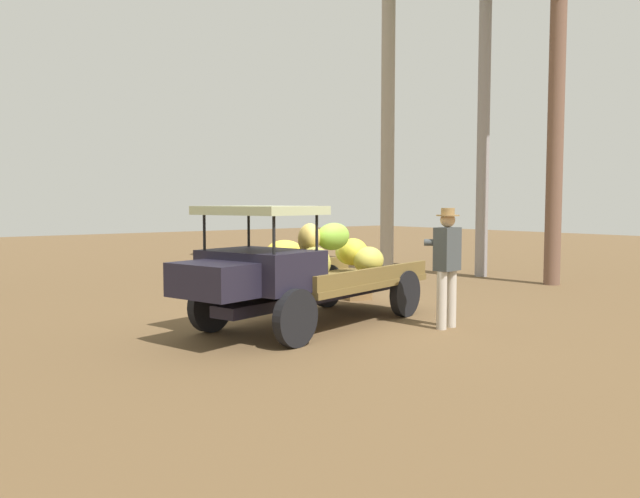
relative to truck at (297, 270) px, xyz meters
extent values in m
plane|color=brown|center=(-0.68, -0.12, -0.87)|extent=(60.00, 60.00, 0.00)
cube|color=black|center=(-0.47, -0.13, -0.44)|extent=(3.99, 1.38, 0.16)
cylinder|color=black|center=(0.75, 0.99, -0.49)|extent=(0.77, 0.32, 0.76)
cylinder|color=black|center=(1.13, -0.56, -0.49)|extent=(0.77, 0.32, 0.76)
cylinder|color=black|center=(-1.97, 0.32, -0.49)|extent=(0.77, 0.32, 0.76)
cylinder|color=black|center=(-1.59, -1.23, -0.49)|extent=(0.77, 0.32, 0.76)
cube|color=brown|center=(-0.91, -0.24, -0.26)|extent=(3.32, 2.39, 0.10)
cube|color=brown|center=(-1.10, 0.54, -0.10)|extent=(2.93, 0.79, 0.22)
cube|color=brown|center=(-0.71, -1.02, -0.10)|extent=(2.93, 0.79, 0.22)
cube|color=black|center=(0.75, 0.16, 0.06)|extent=(1.43, 1.74, 0.55)
cube|color=black|center=(1.62, 0.38, 0.01)|extent=(0.93, 1.20, 0.44)
cylinder|color=black|center=(1.02, 0.90, 0.61)|extent=(0.04, 0.04, 0.55)
cylinder|color=black|center=(1.33, -0.36, 0.61)|extent=(0.04, 0.04, 0.55)
cylinder|color=black|center=(0.16, 0.69, 0.61)|extent=(0.04, 0.04, 0.55)
cylinder|color=black|center=(0.47, -0.57, 0.61)|extent=(0.04, 0.04, 0.55)
cube|color=#ABB184|center=(0.75, 0.16, 0.89)|extent=(1.55, 1.77, 0.12)
ellipsoid|color=gold|center=(-0.23, -0.65, 0.22)|extent=(0.68, 0.47, 0.40)
ellipsoid|color=gold|center=(0.01, 0.44, 0.13)|extent=(0.68, 0.50, 0.51)
ellipsoid|color=#8EC244|center=(-0.33, -0.25, 0.04)|extent=(0.59, 0.56, 0.54)
ellipsoid|color=yellow|center=(-1.12, -0.01, 0.21)|extent=(0.71, 0.71, 0.48)
ellipsoid|color=#B5C23E|center=(-1.73, -0.73, 0.14)|extent=(0.74, 0.70, 0.55)
ellipsoid|color=gold|center=(-1.21, 0.25, 0.10)|extent=(0.52, 0.47, 0.44)
ellipsoid|color=gold|center=(-0.19, 0.06, 0.46)|extent=(0.65, 0.71, 0.49)
ellipsoid|color=#87C23B|center=(-0.55, 0.18, 0.48)|extent=(0.69, 0.61, 0.54)
cylinder|color=beige|center=(-1.62, 1.39, -0.44)|extent=(0.15, 0.15, 0.86)
cylinder|color=beige|center=(-1.88, 1.36, -0.44)|extent=(0.15, 0.15, 0.86)
cube|color=#3E4345|center=(-1.75, 1.37, 0.31)|extent=(0.43, 0.29, 0.64)
cylinder|color=#3E4345|center=(-1.64, 1.29, 0.40)|extent=(0.36, 0.35, 0.10)
cylinder|color=#3E4345|center=(-1.84, 1.26, 0.40)|extent=(0.29, 0.39, 0.10)
sphere|color=tan|center=(-1.75, 1.37, 0.74)|extent=(0.22, 0.22, 0.22)
cylinder|color=olive|center=(-1.75, 1.37, 0.80)|extent=(0.34, 0.34, 0.02)
cylinder|color=olive|center=(-1.75, 1.37, 0.86)|extent=(0.20, 0.20, 0.10)
cube|color=olive|center=(-2.60, -1.58, -0.65)|extent=(0.57, 0.52, 0.45)
cylinder|color=brown|center=(-7.56, -0.46, 3.12)|extent=(0.36, 0.36, 7.99)
cylinder|color=gray|center=(-6.72, -4.95, 4.51)|extent=(0.37, 0.37, 10.78)
cylinder|color=gray|center=(-7.63, -2.48, 3.36)|extent=(0.31, 0.31, 8.46)
camera|label=1|loc=(5.57, 7.55, 0.99)|focal=35.80mm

